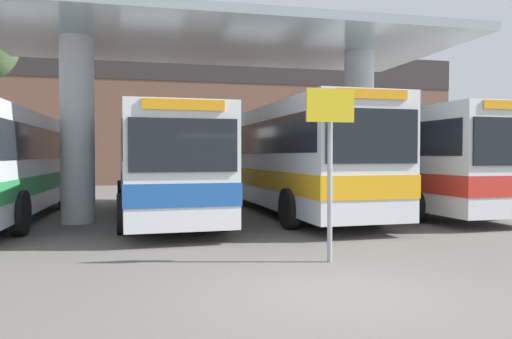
{
  "coord_description": "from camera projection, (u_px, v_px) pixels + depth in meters",
  "views": [
    {
      "loc": [
        -2.64,
        -6.53,
        1.93
      ],
      "look_at": [
        0.0,
        4.64,
        1.6
      ],
      "focal_mm": 35.0,
      "sensor_mm": 36.0,
      "label": 1
    }
  ],
  "objects": [
    {
      "name": "info_sign_platform",
      "position": [
        330.0,
        139.0,
        8.94
      ],
      "size": [
        0.9,
        0.09,
        3.12
      ],
      "color": "gray",
      "rests_on": "ground_plane"
    },
    {
      "name": "transit_bus_left_bay",
      "position": [
        4.0,
        161.0,
        14.89
      ],
      "size": [
        2.93,
        10.99,
        3.13
      ],
      "rotation": [
        0.0,
        0.0,
        3.12
      ],
      "color": "silver",
      "rests_on": "ground_plane"
    },
    {
      "name": "transit_bus_right_bay",
      "position": [
        290.0,
        156.0,
        16.63
      ],
      "size": [
        2.98,
        11.38,
        3.44
      ],
      "rotation": [
        0.0,
        0.0,
        3.17
      ],
      "color": "silver",
      "rests_on": "ground_plane"
    },
    {
      "name": "transit_bus_far_right_bay",
      "position": [
        389.0,
        158.0,
        18.21
      ],
      "size": [
        3.12,
        11.99,
        3.32
      ],
      "rotation": [
        0.0,
        0.0,
        3.18
      ],
      "color": "silver",
      "rests_on": "ground_plane"
    },
    {
      "name": "transit_bus_center_bay",
      "position": [
        161.0,
        161.0,
        15.82
      ],
      "size": [
        3.0,
        11.58,
        3.11
      ],
      "rotation": [
        0.0,
        0.0,
        3.18
      ],
      "color": "silver",
      "rests_on": "ground_plane"
    },
    {
      "name": "ground_plane",
      "position": [
        332.0,
        292.0,
        7.01
      ],
      "size": [
        100.0,
        100.0,
        0.0
      ],
      "primitive_type": "plane",
      "color": "#605B56"
    },
    {
      "name": "station_canopy",
      "position": [
        227.0,
        68.0,
        15.09
      ],
      "size": [
        13.64,
        6.83,
        5.51
      ],
      "color": "silver",
      "rests_on": "ground_plane"
    },
    {
      "name": "townhouse_backdrop",
      "position": [
        179.0,
        106.0,
        32.96
      ],
      "size": [
        40.0,
        0.58,
        8.96
      ],
      "color": "brown",
      "rests_on": "ground_plane"
    }
  ]
}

